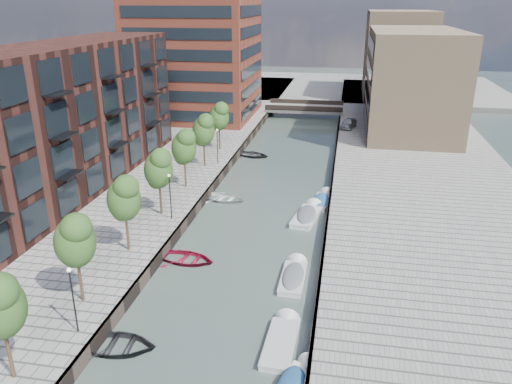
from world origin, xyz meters
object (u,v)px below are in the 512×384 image
(bridge, at_px, (305,108))
(tree_2, at_px, (124,197))
(sloop_0, at_px, (116,349))
(motorboat_1, at_px, (294,275))
(sloop_3, at_px, (224,200))
(tree_6, at_px, (219,116))
(motorboat_2, at_px, (282,339))
(tree_5, at_px, (203,129))
(sloop_2, at_px, (187,261))
(motorboat_3, at_px, (322,200))
(tree_3, at_px, (158,167))
(sloop_4, at_px, (252,156))
(motorboat_4, at_px, (308,215))
(tree_1, at_px, (74,239))
(car, at_px, (348,123))
(tree_4, at_px, (184,146))

(bridge, relative_size, tree_2, 2.18)
(sloop_0, xyz_separation_m, motorboat_1, (9.18, 9.70, 0.20))
(tree_2, distance_m, sloop_3, 15.01)
(tree_6, height_order, motorboat_2, tree_6)
(tree_2, xyz_separation_m, motorboat_1, (12.67, -0.21, -5.11))
(tree_5, distance_m, sloop_2, 21.39)
(tree_6, relative_size, motorboat_3, 1.20)
(motorboat_3, bearing_deg, motorboat_1, -94.47)
(tree_2, bearing_deg, sloop_3, 73.17)
(tree_3, height_order, tree_5, same)
(sloop_4, bearing_deg, motorboat_2, -151.26)
(sloop_2, distance_m, motorboat_4, 13.15)
(sloop_0, xyz_separation_m, motorboat_2, (9.32, 2.50, 0.10))
(tree_1, bearing_deg, tree_6, 90.00)
(tree_1, bearing_deg, tree_5, 90.00)
(tree_3, xyz_separation_m, car, (16.00, 35.33, -3.56))
(car, bearing_deg, tree_4, -104.35)
(sloop_3, bearing_deg, motorboat_4, -94.93)
(tree_6, relative_size, sloop_3, 1.30)
(tree_5, xyz_separation_m, sloop_3, (4.06, -7.56, -5.31))
(sloop_3, height_order, motorboat_3, motorboat_3)
(sloop_3, distance_m, sloop_4, 15.38)
(sloop_4, height_order, motorboat_4, motorboat_4)
(tree_1, distance_m, motorboat_3, 26.26)
(tree_6, bearing_deg, sloop_0, -84.75)
(motorboat_4, bearing_deg, tree_2, -139.65)
(tree_1, relative_size, sloop_3, 1.30)
(tree_2, height_order, sloop_2, tree_2)
(tree_2, bearing_deg, motorboat_1, -0.94)
(motorboat_1, bearing_deg, bridge, 94.39)
(tree_5, distance_m, motorboat_3, 16.03)
(tree_4, xyz_separation_m, tree_6, (0.00, 14.00, 0.00))
(tree_5, xyz_separation_m, motorboat_4, (12.73, -10.19, -5.09))
(tree_2, xyz_separation_m, motorboat_3, (13.83, 14.73, -5.12))
(tree_3, relative_size, tree_4, 1.00)
(motorboat_2, bearing_deg, tree_5, 114.25)
(sloop_2, relative_size, motorboat_1, 0.92)
(tree_2, bearing_deg, motorboat_3, 46.80)
(car, bearing_deg, sloop_4, -116.34)
(tree_1, height_order, sloop_0, tree_1)
(motorboat_1, bearing_deg, sloop_0, -133.42)
(sloop_4, relative_size, motorboat_3, 0.89)
(tree_2, bearing_deg, car, 69.29)
(tree_2, bearing_deg, sloop_0, -70.63)
(bridge, height_order, tree_5, tree_5)
(motorboat_1, bearing_deg, motorboat_3, 85.53)
(sloop_0, bearing_deg, motorboat_2, -78.74)
(sloop_4, xyz_separation_m, motorboat_1, (8.59, -29.03, 0.20))
(motorboat_1, xyz_separation_m, motorboat_2, (0.13, -7.20, -0.10))
(tree_1, xyz_separation_m, tree_3, (0.00, 14.00, 0.00))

